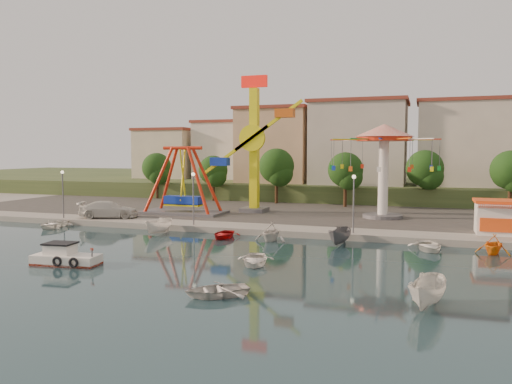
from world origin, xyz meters
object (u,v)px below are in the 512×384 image
at_px(pirate_ship_ride, 183,182).
at_px(rowboat_a, 255,259).
at_px(cabin_motorboat, 65,258).
at_px(kamikaze_tower, 257,148).
at_px(wave_swinger, 384,150).
at_px(van, 109,209).
at_px(skiff, 428,293).

bearing_deg(pirate_ship_ride, rowboat_a, -51.91).
distance_m(pirate_ship_ride, cabin_motorboat, 25.16).
bearing_deg(kamikaze_tower, pirate_ship_ride, -152.35).
relative_size(wave_swinger, van, 1.81).
height_order(pirate_ship_ride, van, pirate_ship_ride).
relative_size(kamikaze_tower, van, 2.57).
bearing_deg(wave_swinger, van, -161.35).
bearing_deg(cabin_motorboat, rowboat_a, 11.62).
relative_size(cabin_motorboat, van, 0.77).
bearing_deg(skiff, kamikaze_tower, 134.62).
bearing_deg(rowboat_a, cabin_motorboat, -176.21).
height_order(wave_swinger, rowboat_a, wave_swinger).
xyz_separation_m(kamikaze_tower, rowboat_a, (8.12, -24.60, -8.00)).
xyz_separation_m(kamikaze_tower, wave_swinger, (14.95, -0.52, -0.19)).
height_order(cabin_motorboat, skiff, skiff).
height_order(kamikaze_tower, rowboat_a, kamikaze_tower).
distance_m(pirate_ship_ride, van, 9.12).
bearing_deg(pirate_ship_ride, wave_swinger, 9.01).
bearing_deg(cabin_motorboat, kamikaze_tower, 74.35).
relative_size(pirate_ship_ride, kamikaze_tower, 0.61).
height_order(pirate_ship_ride, kamikaze_tower, kamikaze_tower).
distance_m(pirate_ship_ride, skiff, 38.64).
distance_m(kamikaze_tower, skiff, 37.47).
distance_m(cabin_motorboat, rowboat_a, 13.42).
relative_size(rowboat_a, skiff, 0.90).
bearing_deg(van, cabin_motorboat, -175.06).
relative_size(pirate_ship_ride, van, 1.56).
bearing_deg(skiff, van, 160.65).
height_order(skiff, van, van).
height_order(wave_swinger, skiff, wave_swinger).
distance_m(pirate_ship_ride, wave_swinger, 23.45).
bearing_deg(kamikaze_tower, cabin_motorboat, -99.14).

